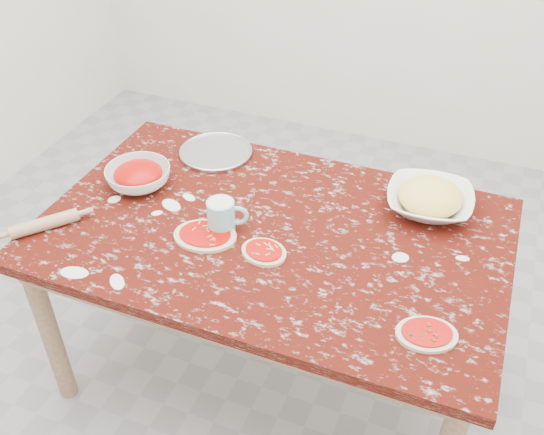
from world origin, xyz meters
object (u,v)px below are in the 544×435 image
(sauce_bowl, at_px, (139,177))
(cheese_bowl, at_px, (429,201))
(pizza_tray, at_px, (216,153))
(flour_mug, at_px, (222,215))
(worktable, at_px, (272,247))
(rolling_pin, at_px, (44,224))

(sauce_bowl, xyz_separation_m, cheese_bowl, (1.05, 0.25, -0.00))
(pizza_tray, distance_m, cheese_bowl, 0.88)
(pizza_tray, relative_size, flour_mug, 2.08)
(worktable, xyz_separation_m, sauce_bowl, (-0.57, 0.06, 0.12))
(cheese_bowl, height_order, rolling_pin, cheese_bowl)
(sauce_bowl, distance_m, rolling_pin, 0.39)
(worktable, distance_m, cheese_bowl, 0.59)
(pizza_tray, distance_m, sauce_bowl, 0.36)
(cheese_bowl, bearing_deg, sauce_bowl, -166.51)
(pizza_tray, bearing_deg, cheese_bowl, -3.80)
(cheese_bowl, xyz_separation_m, rolling_pin, (-1.21, -0.60, -0.01))
(cheese_bowl, xyz_separation_m, flour_mug, (-0.64, -0.37, 0.02))
(rolling_pin, bearing_deg, flour_mug, 22.05)
(sauce_bowl, height_order, rolling_pin, sauce_bowl)
(flour_mug, relative_size, rolling_pin, 0.60)
(worktable, relative_size, pizza_tray, 5.50)
(rolling_pin, bearing_deg, sauce_bowl, 64.91)
(rolling_pin, bearing_deg, worktable, 21.68)
(pizza_tray, distance_m, rolling_pin, 0.74)
(flour_mug, distance_m, rolling_pin, 0.62)
(cheese_bowl, bearing_deg, pizza_tray, 176.20)
(sauce_bowl, relative_size, rolling_pin, 1.05)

